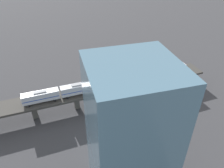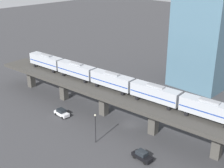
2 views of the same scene
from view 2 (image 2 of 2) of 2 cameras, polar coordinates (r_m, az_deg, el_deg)
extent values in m
plane|color=#38383A|center=(76.90, 3.35, -7.40)|extent=(400.00, 400.00, 0.00)
cube|color=#393733|center=(73.90, 3.46, -2.95)|extent=(16.31, 92.38, 0.80)
cube|color=#47443F|center=(100.81, -14.59, 1.18)|extent=(1.95, 1.95, 6.18)
cube|color=#47443F|center=(89.82, -8.81, -0.94)|extent=(1.95, 1.95, 6.18)
cube|color=#47443F|center=(80.14, -1.53, -3.59)|extent=(1.95, 1.95, 6.18)
cube|color=#47443F|center=(72.30, 7.59, -6.81)|extent=(1.95, 1.95, 6.18)
cube|color=#47443F|center=(66.95, 18.70, -10.44)|extent=(1.95, 1.95, 6.18)
cube|color=#ADB2BA|center=(94.67, -11.93, 4.20)|extent=(3.83, 12.20, 3.10)
cube|color=navy|center=(94.76, -11.92, 4.03)|extent=(3.84, 11.96, 0.24)
cube|color=gray|center=(94.17, -12.02, 5.20)|extent=(1.76, 4.31, 0.36)
cylinder|color=black|center=(99.17, -12.86, 3.65)|extent=(0.29, 0.86, 0.84)
cylinder|color=black|center=(97.81, -13.94, 3.29)|extent=(0.29, 0.86, 0.84)
cylinder|color=black|center=(92.97, -9.62, 2.66)|extent=(0.29, 0.86, 0.84)
cylinder|color=black|center=(91.52, -10.73, 2.27)|extent=(0.29, 0.86, 0.84)
cube|color=#ADB2BA|center=(85.64, -6.55, 2.64)|extent=(3.83, 12.20, 3.10)
cube|color=navy|center=(85.74, -6.54, 2.45)|extent=(3.84, 11.96, 0.24)
cube|color=gray|center=(85.09, -6.60, 3.74)|extent=(1.76, 4.31, 0.36)
cylinder|color=black|center=(90.00, -7.84, 2.12)|extent=(0.29, 0.86, 0.84)
cylinder|color=black|center=(88.51, -8.95, 1.70)|extent=(0.29, 0.86, 0.84)
cylinder|color=black|center=(84.38, -3.91, 0.91)|extent=(0.29, 0.86, 0.84)
cylinder|color=black|center=(82.79, -5.03, 0.45)|extent=(0.29, 0.86, 0.84)
cube|color=#ADB2BA|center=(77.61, 0.00, 0.71)|extent=(3.83, 12.20, 3.10)
cube|color=navy|center=(77.72, 0.00, 0.51)|extent=(3.84, 11.96, 0.24)
cube|color=gray|center=(77.00, 0.00, 1.91)|extent=(1.76, 4.31, 0.36)
cylinder|color=black|center=(81.75, -1.75, 0.24)|extent=(0.29, 0.86, 0.84)
cylinder|color=black|center=(80.11, -2.87, -0.25)|extent=(0.29, 0.86, 0.84)
cylinder|color=black|center=(76.91, 2.99, -1.23)|extent=(0.29, 0.86, 0.84)
cylinder|color=black|center=(75.16, 1.91, -1.79)|extent=(0.29, 0.86, 0.84)
cube|color=#ADB2BA|center=(70.92, 7.92, -1.63)|extent=(3.83, 12.20, 3.10)
cube|color=navy|center=(71.04, 7.90, -1.85)|extent=(3.84, 11.96, 0.24)
cube|color=gray|center=(70.25, 7.99, -0.34)|extent=(1.76, 4.31, 0.36)
cylinder|color=black|center=(74.73, 5.58, -2.03)|extent=(0.29, 0.86, 0.84)
cylinder|color=black|center=(72.92, 4.53, -2.62)|extent=(0.29, 0.86, 0.84)
cylinder|color=black|center=(70.91, 11.22, -3.75)|extent=(0.29, 0.86, 0.84)
cylinder|color=black|center=(69.00, 10.27, -4.43)|extent=(0.29, 0.86, 0.84)
cube|color=#ADB2BA|center=(65.99, 17.26, -4.35)|extent=(3.83, 12.20, 3.10)
cube|color=navy|center=(66.12, 17.23, -4.58)|extent=(3.84, 11.96, 0.24)
cube|color=gray|center=(65.27, 17.43, -2.99)|extent=(1.76, 4.31, 0.36)
cylinder|color=black|center=(69.30, 14.27, -4.66)|extent=(0.29, 0.86, 0.84)
cylinder|color=black|center=(67.35, 13.38, -5.39)|extent=(0.29, 0.86, 0.84)
cube|color=black|center=(64.54, 5.55, -13.07)|extent=(2.02, 4.48, 0.80)
cube|color=#1E2328|center=(64.17, 5.48, -12.45)|extent=(1.75, 2.28, 0.76)
cylinder|color=black|center=(66.07, 5.10, -12.55)|extent=(0.27, 0.67, 0.66)
cylinder|color=black|center=(65.01, 4.06, -13.15)|extent=(0.27, 0.67, 0.66)
cylinder|color=black|center=(64.56, 7.03, -13.56)|extent=(0.27, 0.67, 0.66)
cylinder|color=black|center=(63.49, 6.00, -14.20)|extent=(0.27, 0.67, 0.66)
cube|color=silver|center=(81.34, -9.17, -5.34)|extent=(1.87, 4.43, 0.80)
cube|color=#1E2328|center=(81.10, -9.27, -4.81)|extent=(1.67, 2.22, 0.76)
cylinder|color=black|center=(83.01, -9.27, -5.07)|extent=(0.25, 0.66, 0.66)
cylinder|color=black|center=(82.15, -10.23, -5.44)|extent=(0.25, 0.66, 0.66)
cylinder|color=black|center=(80.93, -8.06, -5.74)|extent=(0.25, 0.66, 0.66)
cylinder|color=black|center=(80.05, -9.04, -6.13)|extent=(0.25, 0.66, 0.66)
cube|color=#333338|center=(94.38, -1.25, -0.46)|extent=(2.44, 2.27, 2.30)
cube|color=#2D333D|center=(96.41, -2.94, 0.14)|extent=(2.95, 5.45, 2.70)
cylinder|color=black|center=(94.12, -1.61, -1.29)|extent=(0.48, 1.04, 1.00)
cylinder|color=black|center=(95.55, -0.88, -0.91)|extent=(0.48, 1.04, 1.00)
cylinder|color=black|center=(97.13, -4.02, -0.58)|extent=(0.48, 1.04, 1.00)
cylinder|color=black|center=(98.58, -3.24, -0.21)|extent=(0.48, 1.04, 1.00)
cylinder|color=black|center=(68.35, -3.04, -8.30)|extent=(0.20, 0.20, 6.50)
sphere|color=beige|center=(66.66, -3.10, -5.73)|extent=(0.44, 0.44, 0.44)
cube|color=slate|center=(99.45, 16.85, 9.65)|extent=(16.00, 16.00, 36.00)
camera|label=1|loc=(121.30, 31.75, 26.47)|focal=35.00mm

